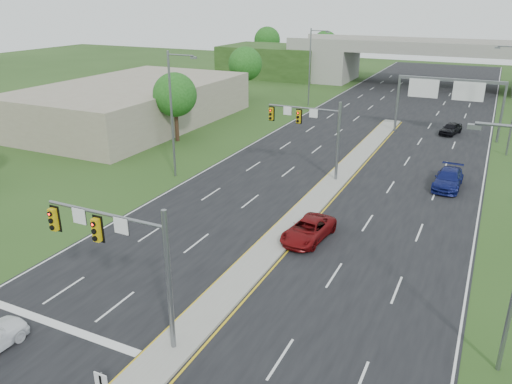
{
  "coord_description": "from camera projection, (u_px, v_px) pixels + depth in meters",
  "views": [
    {
      "loc": [
        11.52,
        -15.27,
        15.14
      ],
      "look_at": [
        -1.87,
        12.66,
        3.0
      ],
      "focal_mm": 35.0,
      "sensor_mm": 36.0,
      "label": 1
    }
  ],
  "objects": [
    {
      "name": "sign_gantry",
      "position": [
        448.0,
        91.0,
        56.09
      ],
      "size": [
        11.58,
        0.44,
        6.67
      ],
      "color": "slate",
      "rests_on": "ground"
    },
    {
      "name": "signal_mast_far",
      "position": [
        313.0,
        126.0,
        43.09
      ],
      "size": [
        6.62,
        0.6,
        7.0
      ],
      "color": "slate",
      "rests_on": "ground"
    },
    {
      "name": "road",
      "position": [
        364.0,
        151.0,
        52.36
      ],
      "size": [
        24.0,
        160.0,
        0.02
      ],
      "primitive_type": "cube",
      "color": "black",
      "rests_on": "ground"
    },
    {
      "name": "ground",
      "position": [
        174.0,
        349.0,
        22.98
      ],
      "size": [
        240.0,
        240.0,
        0.0
      ],
      "primitive_type": "plane",
      "color": "#254117",
      "rests_on": "ground"
    },
    {
      "name": "signal_mast_near",
      "position": [
        124.0,
        249.0,
        22.1
      ],
      "size": [
        6.62,
        0.6,
        7.0
      ],
      "color": "slate",
      "rests_on": "ground"
    },
    {
      "name": "car_far_b",
      "position": [
        448.0,
        179.0,
        42.18
      ],
      "size": [
        2.27,
        5.27,
        1.51
      ],
      "primitive_type": "imported",
      "rotation": [
        0.0,
        0.0,
        -0.03
      ],
      "color": "#0E1555",
      "rests_on": "road"
    },
    {
      "name": "tree_l_mid",
      "position": [
        245.0,
        64.0,
        76.8
      ],
      "size": [
        5.2,
        5.2,
        8.12
      ],
      "color": "#382316",
      "rests_on": "ground"
    },
    {
      "name": "car_far_a",
      "position": [
        308.0,
        230.0,
        33.12
      ],
      "size": [
        2.78,
        5.13,
        1.37
      ],
      "primitive_type": "imported",
      "rotation": [
        0.0,
        0.0,
        -0.11
      ],
      "color": "#680A0C",
      "rests_on": "road"
    },
    {
      "name": "tree_l_near",
      "position": [
        175.0,
        95.0,
        54.32
      ],
      "size": [
        4.8,
        4.8,
        7.6
      ],
      "color": "#382316",
      "rests_on": "ground"
    },
    {
      "name": "commercial_building",
      "position": [
        133.0,
        103.0,
        63.52
      ],
      "size": [
        18.0,
        30.0,
        5.0
      ],
      "primitive_type": "cube",
      "color": "gray",
      "rests_on": "ground"
    },
    {
      "name": "tree_back_a",
      "position": [
        267.0,
        40.0,
        115.06
      ],
      "size": [
        6.0,
        6.0,
        8.85
      ],
      "color": "#382316",
      "rests_on": "ground"
    },
    {
      "name": "lane_markings",
      "position": [
        342.0,
        167.0,
        47.49
      ],
      "size": [
        23.72,
        160.0,
        0.01
      ],
      "color": "gold",
      "rests_on": "road"
    },
    {
      "name": "lightpole_l_far",
      "position": [
        311.0,
        64.0,
        72.28
      ],
      "size": [
        2.85,
        0.25,
        11.0
      ],
      "color": "slate",
      "rests_on": "ground"
    },
    {
      "name": "overpass",
      "position": [
        429.0,
        67.0,
        88.84
      ],
      "size": [
        80.0,
        14.0,
        8.1
      ],
      "color": "gray",
      "rests_on": "ground"
    },
    {
      "name": "tree_back_b",
      "position": [
        325.0,
        44.0,
        109.54
      ],
      "size": [
        5.6,
        5.6,
        8.32
      ],
      "color": "#382316",
      "rests_on": "ground"
    },
    {
      "name": "lightpole_l_mid",
      "position": [
        173.0,
        109.0,
        42.89
      ],
      "size": [
        2.85,
        0.25,
        11.0
      ],
      "color": "slate",
      "rests_on": "ground"
    },
    {
      "name": "car_far_c",
      "position": [
        451.0,
        128.0,
        58.66
      ],
      "size": [
        2.59,
        4.27,
        1.36
      ],
      "primitive_type": "imported",
      "rotation": [
        0.0,
        0.0,
        -0.26
      ],
      "color": "black",
      "rests_on": "road"
    },
    {
      "name": "median",
      "position": [
        329.0,
        187.0,
        42.25
      ],
      "size": [
        2.0,
        54.0,
        0.16
      ],
      "primitive_type": "cube",
      "color": "gray",
      "rests_on": "road"
    }
  ]
}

